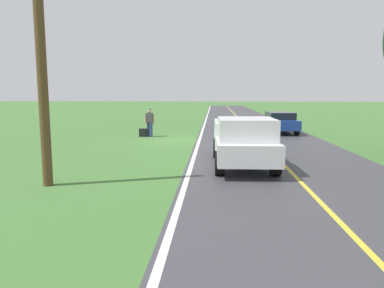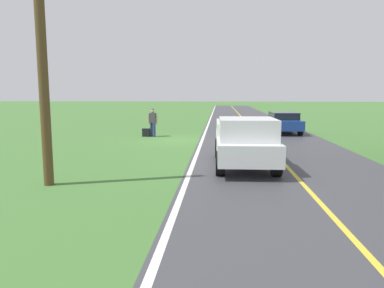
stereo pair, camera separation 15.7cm
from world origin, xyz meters
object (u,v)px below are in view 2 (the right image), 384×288
object	(u,v)px
suitcase_carried	(146,133)
pickup_truck_passing	(245,140)
sedan_near_oncoming	(283,122)
utility_pole_roadside	(42,57)
hitchhiker_walking	(153,121)

from	to	relation	value
suitcase_carried	pickup_truck_passing	xyz separation A→B (m)	(-5.43, 8.90, 0.71)
suitcase_carried	pickup_truck_passing	distance (m)	10.45
sedan_near_oncoming	utility_pole_roadside	xyz separation A→B (m)	(9.17, 14.71, 2.89)
pickup_truck_passing	utility_pole_roadside	distance (m)	7.14
suitcase_carried	sedan_near_oncoming	world-z (taller)	sedan_near_oncoming
sedan_near_oncoming	utility_pole_roadside	size ratio (longest dim) A/B	0.61
sedan_near_oncoming	suitcase_carried	bearing A→B (deg)	17.29
hitchhiker_walking	suitcase_carried	world-z (taller)	hitchhiker_walking
hitchhiker_walking	utility_pole_roadside	world-z (taller)	utility_pole_roadside
hitchhiker_walking	suitcase_carried	bearing A→B (deg)	7.07
utility_pole_roadside	suitcase_carried	bearing A→B (deg)	-92.01
hitchhiker_walking	suitcase_carried	xyz separation A→B (m)	(0.42, 0.05, -0.73)
utility_pole_roadside	hitchhiker_walking	bearing A→B (deg)	-94.02
pickup_truck_passing	utility_pole_roadside	bearing A→B (deg)	27.82
hitchhiker_walking	pickup_truck_passing	world-z (taller)	pickup_truck_passing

